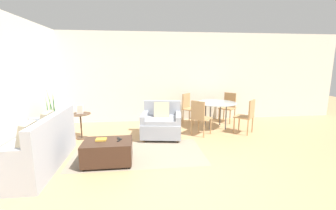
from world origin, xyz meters
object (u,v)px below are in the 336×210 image
(armchair, at_px, (162,123))
(side_table, at_px, (81,121))
(tv_remote_secondary, at_px, (119,139))
(book_stack, at_px, (101,139))
(potted_plant, at_px, (54,129))
(dining_table, at_px, (216,105))
(dining_chair_far_right, at_px, (228,105))
(dining_chair_near_left, at_px, (200,116))
(tv_remote_primary, at_px, (120,140))
(couch, at_px, (36,150))
(dining_chair_far_left, at_px, (189,106))
(ottoman, at_px, (108,151))
(dining_chair_near_right, at_px, (247,114))
(picture_frame, at_px, (80,109))

(armchair, distance_m, side_table, 1.96)
(armchair, height_order, tv_remote_secondary, armchair)
(book_stack, bearing_deg, potted_plant, 132.45)
(dining_table, bearing_deg, dining_chair_far_right, 45.00)
(armchair, distance_m, dining_chair_far_right, 2.57)
(potted_plant, relative_size, dining_chair_near_left, 1.40)
(tv_remote_primary, xyz_separation_m, dining_chair_far_right, (3.14, 2.63, 0.08))
(potted_plant, height_order, side_table, potted_plant)
(dining_chair_near_left, bearing_deg, tv_remote_primary, -143.88)
(potted_plant, xyz_separation_m, dining_chair_near_left, (3.56, -0.16, 0.26))
(tv_remote_primary, height_order, dining_chair_near_left, dining_chair_near_left)
(couch, height_order, tv_remote_secondary, couch)
(tv_remote_secondary, bearing_deg, couch, -177.47)
(couch, bearing_deg, dining_chair_far_left, 38.24)
(dining_chair_far_right, bearing_deg, side_table, -164.94)
(ottoman, relative_size, potted_plant, 0.69)
(armchair, distance_m, dining_chair_far_left, 1.59)
(ottoman, bearing_deg, dining_chair_far_right, 38.30)
(dining_chair_near_left, bearing_deg, ottoman, -146.48)
(book_stack, distance_m, dining_chair_near_left, 2.57)
(ottoman, distance_m, book_stack, 0.25)
(armchair, xyz_separation_m, dining_chair_near_left, (0.97, -0.02, 0.17))
(book_stack, bearing_deg, dining_chair_near_left, 30.85)
(couch, height_order, dining_chair_near_right, couch)
(dining_chair_near_left, bearing_deg, dining_chair_near_right, 0.00)
(potted_plant, height_order, dining_table, potted_plant)
(couch, distance_m, dining_table, 4.44)
(potted_plant, height_order, dining_chair_near_left, potted_plant)
(picture_frame, relative_size, dining_chair_far_left, 0.23)
(ottoman, bearing_deg, dining_chair_near_right, 22.40)
(book_stack, relative_size, potted_plant, 0.15)
(ottoman, height_order, dining_table, dining_table)
(dining_chair_far_left, bearing_deg, tv_remote_primary, -125.41)
(potted_plant, distance_m, picture_frame, 0.79)
(tv_remote_primary, bearing_deg, dining_chair_near_right, 23.52)
(ottoman, xyz_separation_m, side_table, (-0.84, 1.52, 0.20))
(dining_table, bearing_deg, tv_remote_primary, -141.41)
(armchair, bearing_deg, tv_remote_secondary, -125.28)
(dining_table, distance_m, dining_chair_near_left, 0.91)
(ottoman, distance_m, side_table, 1.75)
(potted_plant, xyz_separation_m, dining_chair_far_right, (4.82, 1.11, 0.26))
(tv_remote_secondary, bearing_deg, dining_chair_far_left, 53.51)
(dining_table, distance_m, dining_chair_far_left, 0.91)
(dining_chair_far_right, bearing_deg, tv_remote_secondary, -141.00)
(potted_plant, xyz_separation_m, picture_frame, (0.63, -0.02, 0.47))
(armchair, relative_size, ottoman, 1.24)
(couch, relative_size, dining_chair_far_right, 2.17)
(book_stack, bearing_deg, tv_remote_secondary, 5.08)
(side_table, xyz_separation_m, dining_chair_far_right, (4.19, 1.13, 0.08))
(picture_frame, xyz_separation_m, dining_chair_near_right, (4.19, -0.14, -0.20))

